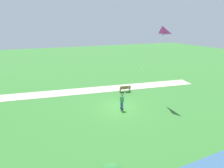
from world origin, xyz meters
name	(u,v)px	position (x,y,z in m)	size (l,w,h in m)	color
ground_plane	(119,108)	(0.00, 0.00, 0.00)	(120.00, 120.00, 0.00)	#33702D
walkway_path	(87,91)	(6.36, 2.00, 0.01)	(2.40, 32.00, 0.02)	#B7AD99
person_kite_flyer	(122,100)	(-0.37, -0.15, 1.05)	(0.51, 0.63, 1.83)	#232328
flying_kite	(162,31)	(0.92, -5.51, 7.96)	(2.08, 5.34, 6.75)	#E02D9E
park_bench_near_walkway	(125,88)	(3.98, -2.71, 0.51)	(0.65, 1.55, 0.88)	olive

